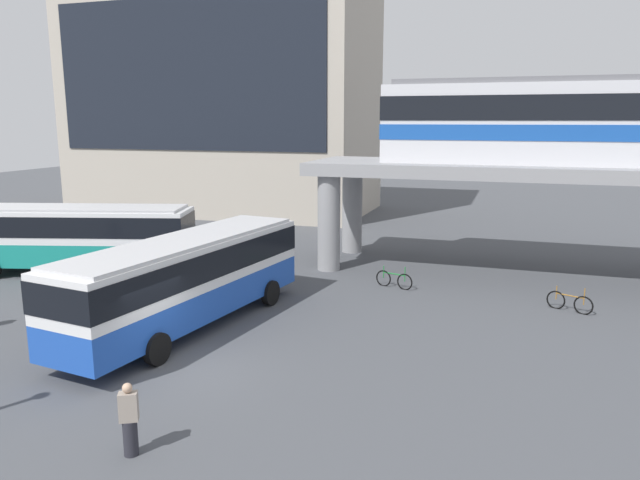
{
  "coord_description": "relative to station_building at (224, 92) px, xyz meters",
  "views": [
    {
      "loc": [
        8.92,
        -14.46,
        7.24
      ],
      "look_at": [
        1.09,
        9.31,
        2.2
      ],
      "focal_mm": 33.6,
      "sensor_mm": 36.0,
      "label": 1
    }
  ],
  "objects": [
    {
      "name": "bus_secondary",
      "position": [
        2.78,
        -21.33,
        -7.42
      ],
      "size": [
        11.32,
        5.43,
        3.22
      ],
      "color": "teal",
      "rests_on": "ground_plane"
    },
    {
      "name": "bicycle_brown",
      "position": [
        24.85,
        -20.26,
        -9.06
      ],
      "size": [
        1.65,
        0.8,
        1.04
      ],
      "color": "black",
      "rests_on": "ground_plane"
    },
    {
      "name": "bicycle_green",
      "position": [
        17.79,
        -19.11,
        -9.06
      ],
      "size": [
        1.73,
        0.58,
        1.04
      ],
      "color": "black",
      "rests_on": "ground_plane"
    },
    {
      "name": "bus_main",
      "position": [
        11.89,
        -26.43,
        -7.42
      ],
      "size": [
        4.06,
        11.29,
        3.22
      ],
      "color": "#1E4CB2",
      "rests_on": "ground_plane"
    },
    {
      "name": "station_building",
      "position": [
        0.0,
        0.0,
        0.0
      ],
      "size": [
        23.21,
        11.58,
        18.82
      ],
      "color": "#B2A899",
      "rests_on": "ground_plane"
    },
    {
      "name": "pedestrian_near_building",
      "position": [
        14.94,
        -34.12,
        -8.62
      ],
      "size": [
        0.47,
        0.42,
        1.68
      ],
      "color": "#26262D",
      "rests_on": "ground_plane"
    },
    {
      "name": "ground_plane",
      "position": [
        13.71,
        -19.73,
        -9.41
      ],
      "size": [
        120.0,
        120.0,
        0.0
      ],
      "primitive_type": "plane",
      "color": "#47494F"
    }
  ]
}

